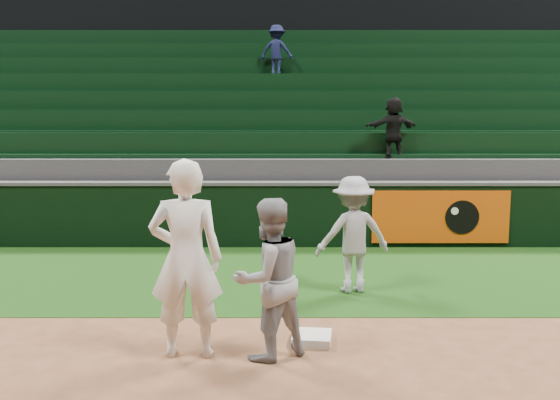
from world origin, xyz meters
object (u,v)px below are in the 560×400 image
object	(u,v)px
baserunner	(268,279)
first_base	(312,338)
base_coach	(353,234)
first_baseman	(186,259)

from	to	relation	value
baserunner	first_base	bearing A→B (deg)	-172.38
baserunner	base_coach	bearing A→B (deg)	-149.77
first_base	base_coach	bearing A→B (deg)	71.16
first_base	baserunner	size ratio (longest dim) A/B	0.25
first_base	base_coach	xyz separation A→B (m)	(0.68, 2.00, 0.79)
first_base	baserunner	world-z (taller)	baserunner
first_base	first_baseman	bearing A→B (deg)	-163.93
first_baseman	baserunner	distance (m)	0.88
base_coach	baserunner	bearing A→B (deg)	53.35
base_coach	first_base	bearing A→B (deg)	60.04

